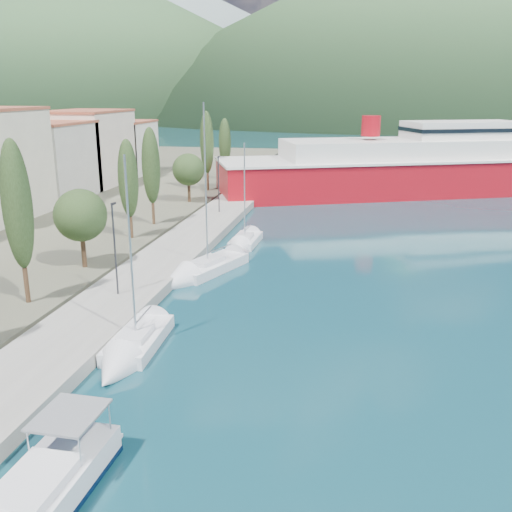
# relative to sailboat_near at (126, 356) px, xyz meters

# --- Properties ---
(ground) EXTENTS (1400.00, 1400.00, 0.00)m
(ground) POSITION_rel_sailboat_near_xyz_m (5.23, 114.94, -0.31)
(ground) COLOR #123F4B
(quay) EXTENTS (5.00, 88.00, 0.80)m
(quay) POSITION_rel_sailboat_near_xyz_m (-3.77, 20.94, 0.09)
(quay) COLOR gray
(quay) RESTS_ON ground
(hills_far) EXTENTS (1480.00, 900.00, 180.00)m
(hills_far) POSITION_rel_sailboat_near_xyz_m (143.82, 613.67, 77.08)
(hills_far) COLOR gray
(hills_far) RESTS_ON ground
(town_buildings) EXTENTS (9.20, 69.20, 11.30)m
(town_buildings) POSITION_rel_sailboat_near_xyz_m (-26.77, 31.85, 5.26)
(town_buildings) COLOR beige
(town_buildings) RESTS_ON land_strip
(tree_row) EXTENTS (3.93, 62.15, 10.40)m
(tree_row) POSITION_rel_sailboat_near_xyz_m (-8.88, 25.95, 5.39)
(tree_row) COLOR #47301E
(tree_row) RESTS_ON land_strip
(lamp_posts) EXTENTS (0.15, 47.79, 6.06)m
(lamp_posts) POSITION_rel_sailboat_near_xyz_m (-3.77, 9.59, 3.77)
(lamp_posts) COLOR #2D2D33
(lamp_posts) RESTS_ON quay
(sailboat_near) EXTENTS (2.76, 8.15, 11.57)m
(sailboat_near) POSITION_rel_sailboat_near_xyz_m (0.00, 0.00, 0.00)
(sailboat_near) COLOR silver
(sailboat_near) RESTS_ON ground
(sailboat_mid) EXTENTS (5.81, 9.90, 13.87)m
(sailboat_mid) POSITION_rel_sailboat_near_xyz_m (-0.55, 13.72, 0.02)
(sailboat_mid) COLOR silver
(sailboat_mid) RESTS_ON ground
(sailboat_far) EXTENTS (2.40, 6.95, 10.13)m
(sailboat_far) POSITION_rel_sailboat_near_xyz_m (1.24, 22.67, -0.02)
(sailboat_far) COLOR silver
(sailboat_far) RESTS_ON ground
(ferry) EXTENTS (55.86, 31.50, 11.02)m
(ferry) POSITION_rel_sailboat_near_xyz_m (19.50, 55.75, 3.04)
(ferry) COLOR #9F0B15
(ferry) RESTS_ON ground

